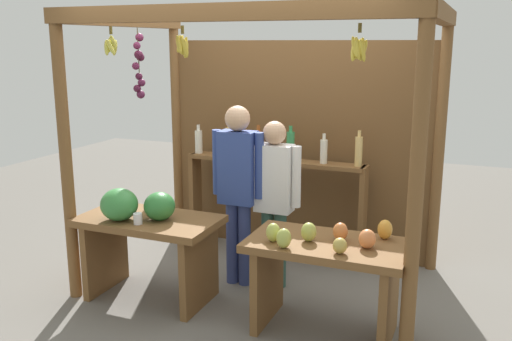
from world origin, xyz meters
name	(u,v)px	position (x,y,z in m)	size (l,w,h in m)	color
ground_plane	(263,281)	(0.00, 0.00, 0.00)	(12.00, 12.00, 0.00)	slate
market_stall	(279,124)	(0.00, 0.41, 1.39)	(2.90, 1.90, 2.40)	brown
fruit_counter_left	(145,230)	(-0.78, -0.70, 0.61)	(1.17, 0.68, 0.98)	brown
fruit_counter_right	(327,265)	(0.77, -0.67, 0.54)	(1.17, 0.64, 0.86)	brown
bottle_shelf_unit	(274,178)	(-0.16, 0.67, 0.80)	(1.85, 0.22, 1.35)	brown
vendor_man	(238,180)	(-0.19, -0.12, 0.97)	(0.48, 0.22, 1.61)	navy
vendor_woman	(274,190)	(0.12, -0.04, 0.88)	(0.48, 0.20, 1.49)	#315549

